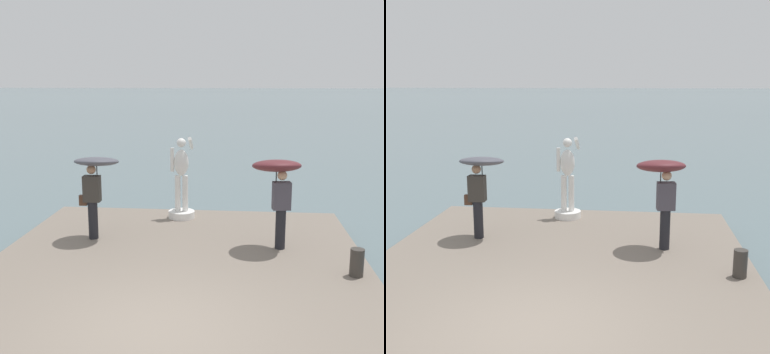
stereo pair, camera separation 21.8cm
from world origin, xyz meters
The scene contains 6 objects.
ground_plane centered at (0.00, 40.00, 0.00)m, with size 400.00×400.00×0.00m, color slate.
pier centered at (0.00, 1.90, 0.20)m, with size 7.68×9.80×0.40m, color slate.
statue_white_figure centered at (-0.30, 5.99, 1.23)m, with size 0.70×0.91×2.16m.
onlooker_left centered at (-2.05, 4.07, 1.89)m, with size 1.01×1.03×1.96m.
onlooker_right centered at (2.04, 3.77, 1.98)m, with size 1.17×1.19×2.03m.
mooring_bollard centered at (3.44, 2.33, 0.67)m, with size 0.26×0.26×0.53m, color #38332D.
Camera 2 is at (1.44, -6.63, 4.02)m, focal length 46.20 mm.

